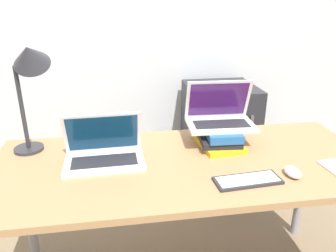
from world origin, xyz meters
name	(u,v)px	position (x,y,z in m)	size (l,w,h in m)	color
wall_back	(150,12)	(0.00, 1.83, 1.35)	(8.00, 0.05, 2.70)	silver
desk	(185,176)	(0.00, 0.37, 0.70)	(1.77, 0.75, 0.77)	#9E754C
laptop_left	(104,152)	(-0.37, 0.44, 0.82)	(0.36, 0.24, 0.23)	silver
book_stack	(219,137)	(0.20, 0.52, 0.82)	(0.22, 0.29, 0.09)	gold
laptop_on_books	(220,116)	(0.21, 0.56, 0.91)	(0.34, 0.24, 0.22)	silver
wireless_keyboard	(248,180)	(0.21, 0.16, 0.78)	(0.28, 0.12, 0.01)	#28282D
mouse	(293,172)	(0.42, 0.18, 0.79)	(0.06, 0.10, 0.04)	white
desk_lamp	(29,69)	(-0.67, 0.57, 1.18)	(0.23, 0.20, 0.55)	#28282D
mini_fridge	(219,133)	(0.52, 1.48, 0.41)	(0.54, 0.53, 0.81)	#232328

